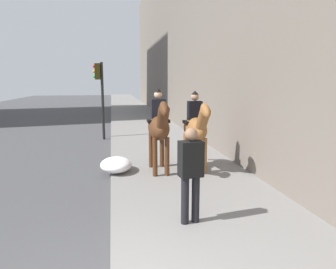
# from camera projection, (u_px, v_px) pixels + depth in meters

# --- Properties ---
(mounted_horse_near) EXTENTS (2.15, 0.60, 2.29)m
(mounted_horse_near) POSITION_uv_depth(u_px,v_px,m) (159.00, 126.00, 8.44)
(mounted_horse_near) COLOR #4C2B16
(mounted_horse_near) RESTS_ON sidewalk_slab
(mounted_horse_far) EXTENTS (2.15, 0.60, 2.22)m
(mounted_horse_far) POSITION_uv_depth(u_px,v_px,m) (196.00, 127.00, 8.68)
(mounted_horse_far) COLOR brown
(mounted_horse_far) RESTS_ON sidewalk_slab
(pedestrian_greeting) EXTENTS (0.31, 0.43, 1.70)m
(pedestrian_greeting) POSITION_uv_depth(u_px,v_px,m) (191.00, 169.00, 5.38)
(pedestrian_greeting) COLOR black
(pedestrian_greeting) RESTS_ON sidewalk_slab
(traffic_light_near_curb) EXTENTS (0.20, 0.44, 3.43)m
(traffic_light_near_curb) POSITION_uv_depth(u_px,v_px,m) (100.00, 88.00, 13.80)
(traffic_light_near_curb) COLOR black
(traffic_light_near_curb) RESTS_ON ground
(snow_pile_far) EXTENTS (1.13, 0.87, 0.39)m
(snow_pile_far) POSITION_uv_depth(u_px,v_px,m) (116.00, 165.00, 8.66)
(snow_pile_far) COLOR white
(snow_pile_far) RESTS_ON sidewalk_slab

